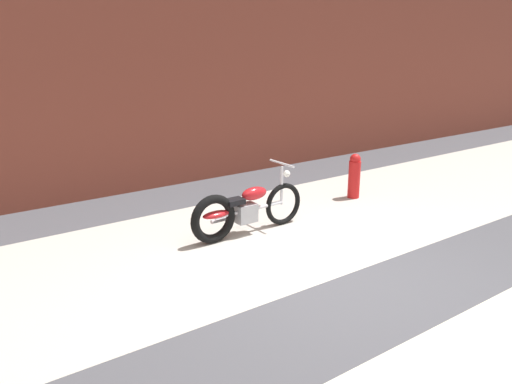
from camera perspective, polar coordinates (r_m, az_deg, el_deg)
The scene contains 5 objects.
ground_plane at distance 6.37m, azimuth 9.35°, elevation -9.67°, with size 80.00×80.00×0.00m, color #47474C.
sidewalk_slab at distance 7.59m, azimuth 0.11°, elevation -4.90°, with size 36.00×3.50×0.01m, color #B2ADA3.
brick_building_wall at distance 10.06m, azimuth -11.75°, elevation 16.07°, with size 36.00×0.50×5.46m, color brown.
motorcycle_red at distance 7.45m, azimuth -1.69°, elevation -2.11°, with size 2.01×0.58×1.03m.
fire_hydrant at distance 9.42m, azimuth 11.19°, elevation 1.85°, with size 0.22×0.22×0.84m.
Camera 1 is at (-4.06, -4.01, 2.84)m, focal length 34.94 mm.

